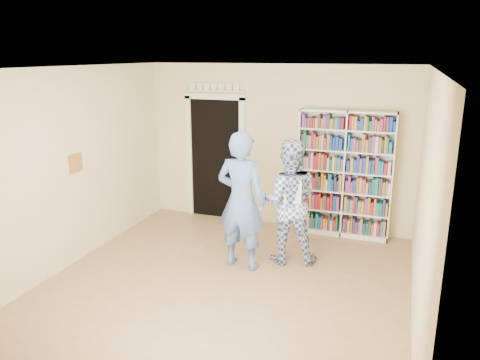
% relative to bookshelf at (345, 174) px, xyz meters
% --- Properties ---
extents(floor, '(5.00, 5.00, 0.00)m').
position_rel_bookshelf_xyz_m(floor, '(-1.16, -2.34, -1.02)').
color(floor, olive).
rests_on(floor, ground).
extents(ceiling, '(5.00, 5.00, 0.00)m').
position_rel_bookshelf_xyz_m(ceiling, '(-1.16, -2.34, 1.68)').
color(ceiling, white).
rests_on(ceiling, wall_back).
extents(wall_back, '(4.50, 0.00, 4.50)m').
position_rel_bookshelf_xyz_m(wall_back, '(-1.16, 0.16, 0.33)').
color(wall_back, beige).
rests_on(wall_back, floor).
extents(wall_left, '(0.00, 5.00, 5.00)m').
position_rel_bookshelf_xyz_m(wall_left, '(-3.41, -2.34, 0.33)').
color(wall_left, beige).
rests_on(wall_left, floor).
extents(wall_right, '(0.00, 5.00, 5.00)m').
position_rel_bookshelf_xyz_m(wall_right, '(1.09, -2.34, 0.33)').
color(wall_right, beige).
rests_on(wall_right, floor).
extents(bookshelf, '(1.47, 0.28, 2.02)m').
position_rel_bookshelf_xyz_m(bookshelf, '(0.00, 0.00, 0.00)').
color(bookshelf, white).
rests_on(bookshelf, floor).
extents(doorway, '(1.10, 0.08, 2.43)m').
position_rel_bookshelf_xyz_m(doorway, '(-2.26, 0.13, 0.16)').
color(doorway, black).
rests_on(doorway, floor).
extents(wall_art, '(0.03, 0.25, 0.25)m').
position_rel_bookshelf_xyz_m(wall_art, '(-3.39, -2.14, 0.38)').
color(wall_art, brown).
rests_on(wall_art, wall_left).
extents(man_blue, '(0.73, 0.52, 1.90)m').
position_rel_bookshelf_xyz_m(man_blue, '(-1.15, -1.65, -0.07)').
color(man_blue, '#5275B7').
rests_on(man_blue, floor).
extents(man_plaid, '(0.99, 0.85, 1.75)m').
position_rel_bookshelf_xyz_m(man_plaid, '(-0.60, -1.25, -0.14)').
color(man_plaid, '#2F4D8F').
rests_on(man_plaid, floor).
extents(paper_sheet, '(0.22, 0.06, 0.32)m').
position_rel_bookshelf_xyz_m(paper_sheet, '(-0.49, -1.47, 0.07)').
color(paper_sheet, white).
rests_on(paper_sheet, man_plaid).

